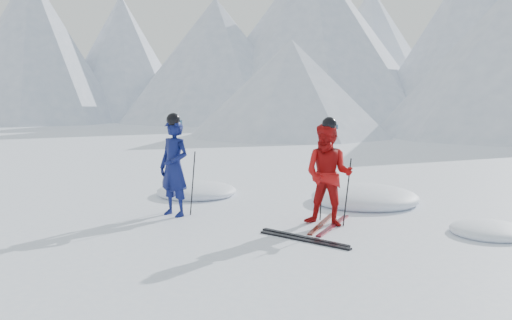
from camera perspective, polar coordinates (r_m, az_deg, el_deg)
The scene contains 12 objects.
ground at distance 8.96m, azimuth 8.02°, elevation -8.30°, with size 160.00×160.00×0.00m, color white.
skier_blue at distance 10.56m, azimuth -8.62°, elevation -0.79°, with size 0.69×0.45×1.88m, color #0C144D.
skier_red at distance 9.73m, azimuth 7.63°, elevation -1.55°, with size 0.89×0.70×1.84m, color #A90D0D.
pole_blue_left at distance 10.92m, azimuth -9.05°, elevation -2.20°, with size 0.02×0.02×1.26m, color black.
pole_blue_right at distance 10.59m, azimuth -6.68°, elevation -2.45°, with size 0.02×0.02×1.26m, color black.
pole_red_left at distance 10.14m, azimuth 6.93°, elevation -2.95°, with size 0.02×0.02×1.23m, color black.
pole_red_right at distance 9.75m, azimuth 9.57°, elevation -3.39°, with size 0.02×0.02×1.23m, color black.
ski_worn_left at distance 9.96m, azimuth 6.96°, elevation -6.64°, with size 0.09×1.70×0.03m, color black.
ski_worn_right at distance 9.84m, azimuth 8.14°, elevation -6.84°, with size 0.09×1.70×0.03m, color black.
ski_loose_a at distance 8.99m, azimuth 5.08°, elevation -8.10°, with size 0.09×1.70×0.03m, color black.
ski_loose_b at distance 8.82m, azimuth 5.05°, elevation -8.40°, with size 0.09×1.70×0.03m, color black.
snow_lumps at distance 11.53m, azimuth 7.86°, elevation -4.88°, with size 9.75×5.12×0.51m.
Camera 1 is at (4.54, -7.37, 2.33)m, focal length 38.00 mm.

